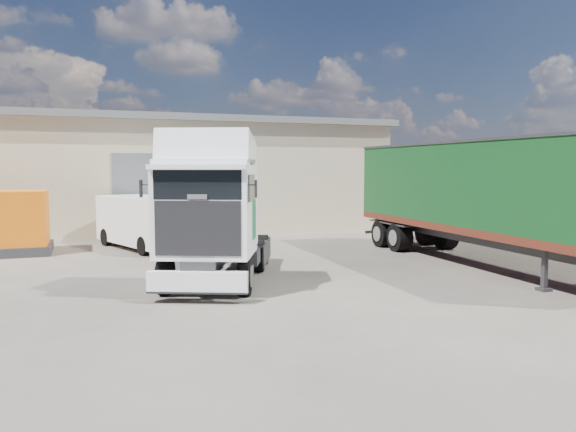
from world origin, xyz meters
name	(u,v)px	position (x,y,z in m)	size (l,w,h in m)	color
ground	(288,279)	(0.00, 0.00, 0.00)	(120.00, 120.00, 0.00)	#2A2722
warehouse	(64,174)	(-6.00, 16.00, 2.66)	(30.60, 12.60, 5.42)	#B4A88A
brick_boundary_wall	(486,208)	(11.50, 6.00, 1.25)	(0.35, 26.00, 2.50)	maroon
tractor_unit	(213,222)	(-2.09, -0.14, 1.65)	(4.31, 6.13, 3.92)	black
box_trailer	(479,190)	(6.36, 0.15, 2.33)	(2.81, 11.55, 3.82)	#2D2D30
panel_van	(148,222)	(-2.92, 7.14, 0.99)	(3.38, 5.05, 1.92)	black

